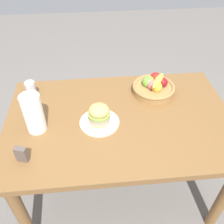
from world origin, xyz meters
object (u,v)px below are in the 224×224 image
Objects in this scene: fruit_basket at (154,87)px; paper_towel_roll at (33,113)px; soda_can at (31,90)px; napkin_holder at (22,154)px; sandwich at (99,114)px; plate at (100,122)px.

paper_towel_roll is at bearing -159.56° from fruit_basket.
napkin_holder is (0.03, -0.52, -0.02)m from soda_can.
sandwich is at bearing 45.90° from napkin_holder.
fruit_basket is 3.22× the size of napkin_holder.
sandwich is (0.00, -0.00, 0.07)m from plate.
plate is 1.88× the size of soda_can.
soda_can is 0.82m from fruit_basket.
sandwich is 1.46× the size of napkin_holder.
plate is 2.64× the size of napkin_holder.
paper_towel_roll reaches higher than fruit_basket.
paper_towel_roll is (-0.36, -0.01, 0.05)m from sandwich.
plate is at bearing 90.00° from sandwich.
paper_towel_roll is (0.07, -0.30, 0.06)m from soda_can.
plate is 0.52m from soda_can.
plate is at bearing -33.96° from soda_can.
plate is at bearing -145.29° from fruit_basket.
plate is 0.47m from napkin_holder.
fruit_basket is at bearing 48.35° from napkin_holder.
sandwich is at bearing -33.96° from soda_can.
sandwich reaches higher than napkin_holder.
napkin_holder is (-0.41, -0.23, 0.04)m from plate.
napkin_holder is (-0.04, -0.22, -0.07)m from paper_towel_roll.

